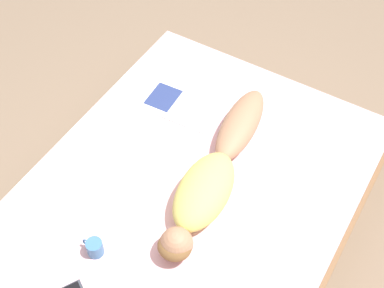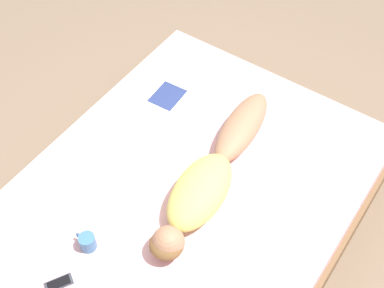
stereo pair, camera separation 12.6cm
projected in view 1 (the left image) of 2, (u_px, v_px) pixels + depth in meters
ground_plane at (191, 229)px, 3.47m from camera, size 12.00×12.00×0.00m
bed at (191, 209)px, 3.29m from camera, size 1.81×2.27×0.49m
person at (213, 174)px, 3.04m from camera, size 0.38×1.34×0.19m
open_magazine at (181, 104)px, 3.49m from camera, size 0.57×0.34×0.01m
coffee_mug at (95, 247)px, 2.79m from camera, size 0.13×0.09×0.10m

